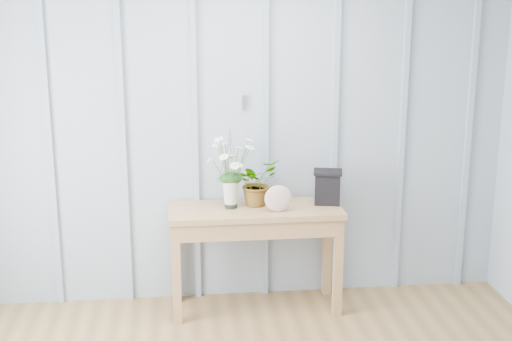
{
  "coord_description": "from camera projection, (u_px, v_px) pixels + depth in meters",
  "views": [
    {
      "loc": [
        -0.36,
        -2.68,
        2.25
      ],
      "look_at": [
        0.15,
        1.94,
        1.03
      ],
      "focal_mm": 50.0,
      "sensor_mm": 36.0,
      "label": 1
    }
  ],
  "objects": [
    {
      "name": "spider_plant",
      "position": [
        257.0,
        182.0,
        4.96
      ],
      "size": [
        0.38,
        0.38,
        0.32
      ],
      "primitive_type": "imported",
      "rotation": [
        0.0,
        0.0,
        0.63
      ],
      "color": "#153D13",
      "rests_on": "sideboard"
    },
    {
      "name": "felt_disc_vessel",
      "position": [
        278.0,
        199.0,
        4.82
      ],
      "size": [
        0.19,
        0.06,
        0.19
      ],
      "primitive_type": "ellipsoid",
      "rotation": [
        0.0,
        0.0,
        -0.03
      ],
      "color": "#955A6A",
      "rests_on": "sideboard"
    },
    {
      "name": "room_shell",
      "position": [
        249.0,
        38.0,
        3.56
      ],
      "size": [
        4.0,
        4.5,
        2.5
      ],
      "color": "#95A3B4",
      "rests_on": "ground"
    },
    {
      "name": "daisy_vase",
      "position": [
        231.0,
        160.0,
        4.84
      ],
      "size": [
        0.39,
        0.29,
        0.55
      ],
      "color": "black",
      "rests_on": "sideboard"
    },
    {
      "name": "carved_box",
      "position": [
        328.0,
        187.0,
        4.99
      ],
      "size": [
        0.23,
        0.19,
        0.24
      ],
      "color": "black",
      "rests_on": "sideboard"
    },
    {
      "name": "sideboard",
      "position": [
        255.0,
        223.0,
        4.96
      ],
      "size": [
        1.2,
        0.45,
        0.75
      ],
      "color": "#9A7549",
      "rests_on": "ground"
    }
  ]
}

